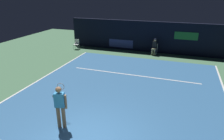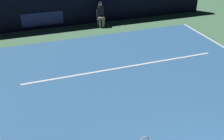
% 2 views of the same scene
% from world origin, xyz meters
% --- Properties ---
extents(ground_plane, '(29.57, 29.57, 0.00)m').
position_xyz_m(ground_plane, '(0.00, 4.56, 0.00)').
color(ground_plane, '#4C7A56').
extents(court_surface, '(10.25, 11.13, 0.01)m').
position_xyz_m(court_surface, '(0.00, 4.56, 0.01)').
color(court_surface, '#336699').
rests_on(court_surface, ground).
extents(line_service, '(7.99, 0.10, 0.01)m').
position_xyz_m(line_service, '(0.00, 6.51, 0.01)').
color(line_service, white).
rests_on(line_service, court_surface).
extents(back_wall, '(14.39, 0.33, 2.60)m').
position_xyz_m(back_wall, '(-0.00, 12.23, 1.30)').
color(back_wall, black).
rests_on(back_wall, ground).
extents(line_judge_on_chair, '(0.49, 0.57, 1.32)m').
position_xyz_m(line_judge_on_chair, '(0.54, 11.45, 0.69)').
color(line_judge_on_chair, white).
rests_on(line_judge_on_chair, ground).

